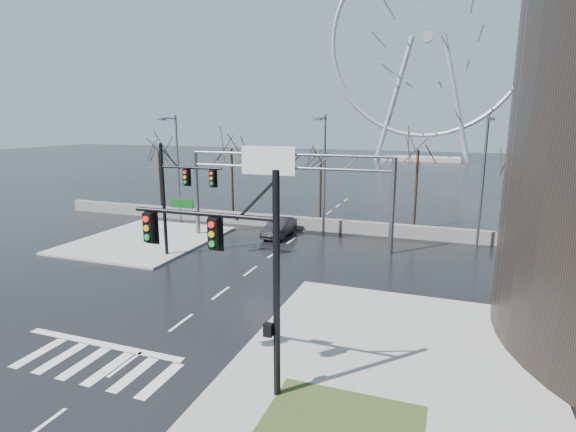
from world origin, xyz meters
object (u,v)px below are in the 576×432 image
at_px(signal_mast_near, 239,261).
at_px(ferris_wheel, 427,46).
at_px(sign_gantry, 282,178).
at_px(car, 279,227).
at_px(signal_mast_far, 177,190).

bearing_deg(signal_mast_near, ferris_wheel, 90.08).
relative_size(signal_mast_near, sign_gantry, 0.49).
distance_m(signal_mast_near, sign_gantry, 19.79).
distance_m(sign_gantry, ferris_wheel, 82.91).
bearing_deg(sign_gantry, ferris_wheel, 86.16).
distance_m(ferris_wheel, car, 82.27).
bearing_deg(car, ferris_wheel, 85.26).
xyz_separation_m(signal_mast_far, ferris_wheel, (10.87, 86.04, 21.30)).
relative_size(signal_mast_far, ferris_wheel, 0.16).
distance_m(signal_mast_near, ferris_wheel, 101.29).
bearing_deg(signal_mast_near, signal_mast_far, 130.26).
height_order(signal_mast_far, car, signal_mast_far).
xyz_separation_m(signal_mast_far, sign_gantry, (5.49, 6.00, 0.35)).
relative_size(signal_mast_near, ferris_wheel, 0.16).
bearing_deg(ferris_wheel, signal_mast_far, -97.20).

